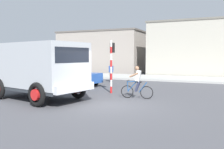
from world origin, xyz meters
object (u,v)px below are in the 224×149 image
(car_red_near, at_px, (75,75))
(pedestrian_near_kerb, at_px, (111,72))
(truck_foreground, at_px, (38,67))
(traffic_light_pole, at_px, (112,59))
(cyclist, at_px, (137,82))

(car_red_near, relative_size, pedestrian_near_kerb, 2.63)
(pedestrian_near_kerb, bearing_deg, car_red_near, -113.72)
(truck_foreground, height_order, traffic_light_pole, traffic_light_pole)
(cyclist, bearing_deg, truck_foreground, -154.56)
(car_red_near, bearing_deg, traffic_light_pole, -27.53)
(cyclist, distance_m, pedestrian_near_kerb, 8.09)
(cyclist, relative_size, traffic_light_pole, 0.54)
(traffic_light_pole, bearing_deg, cyclist, -31.65)
(traffic_light_pole, relative_size, car_red_near, 0.75)
(traffic_light_pole, xyz_separation_m, car_red_near, (-3.97, 2.07, -1.25))
(truck_foreground, relative_size, cyclist, 3.37)
(truck_foreground, distance_m, pedestrian_near_kerb, 8.98)
(truck_foreground, bearing_deg, cyclist, 25.44)
(truck_foreground, xyz_separation_m, pedestrian_near_kerb, (0.17, 8.94, -0.82))
(traffic_light_pole, height_order, pedestrian_near_kerb, traffic_light_pole)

